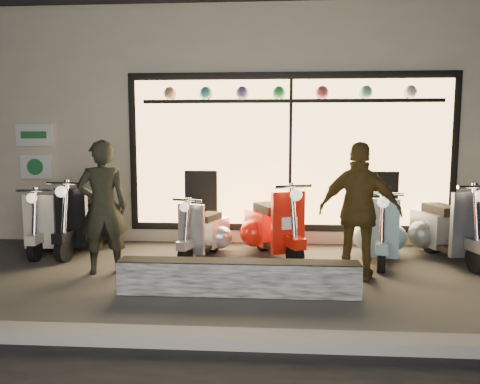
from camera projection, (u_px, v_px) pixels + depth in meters
The scene contains 12 objects.
ground at pixel (233, 277), 6.09m from camera, with size 40.00×40.00×0.00m, color #383533.
kerb at pixel (214, 339), 4.10m from camera, with size 40.00×0.25×0.12m, color slate.
shop_building at pixel (251, 124), 10.78m from camera, with size 10.20×6.23×4.20m.
graffiti_barrier at pixel (238, 278), 5.42m from camera, with size 2.78×0.28×0.40m, color black.
scooter_silver at pixel (207, 232), 7.20m from camera, with size 0.68×1.27×0.91m.
scooter_red at pixel (271, 226), 7.20m from camera, with size 0.92×1.52×1.11m.
scooter_black at pixel (92, 222), 7.58m from camera, with size 0.63×1.57×1.12m.
scooter_cream at pixel (53, 225), 7.55m from camera, with size 0.52×1.42×1.01m.
scooter_blue at pixel (380, 231), 6.98m from camera, with size 0.64×1.46×1.03m.
scooter_grey at pixel (443, 228), 7.03m from camera, with size 0.73×1.59×1.13m.
man at pixel (103, 207), 6.20m from camera, with size 0.65×0.43×1.78m, color black.
woman at pixel (360, 212), 5.91m from camera, with size 1.03×0.43×1.76m, color brown.
Camera 1 is at (0.50, -5.90, 1.83)m, focal length 35.00 mm.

